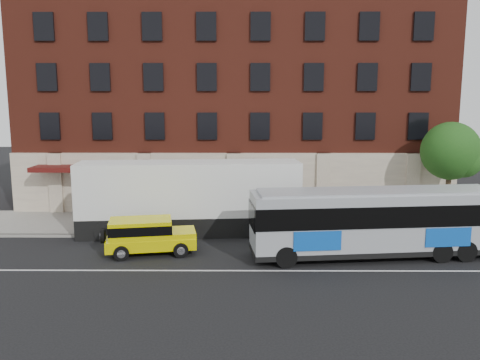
{
  "coord_description": "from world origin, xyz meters",
  "views": [
    {
      "loc": [
        0.61,
        -20.75,
        7.67
      ],
      "look_at": [
        0.46,
        5.5,
        3.36
      ],
      "focal_mm": 36.6,
      "sensor_mm": 36.0,
      "label": 1
    }
  ],
  "objects_px": {
    "street_tree": "(451,153)",
    "yellow_suv": "(147,234)",
    "sign_pole": "(82,211)",
    "city_bus": "(376,220)",
    "shipping_container": "(190,198)"
  },
  "relations": [
    {
      "from": "sign_pole",
      "to": "street_tree",
      "type": "height_order",
      "value": "street_tree"
    },
    {
      "from": "street_tree",
      "to": "yellow_suv",
      "type": "relative_size",
      "value": 1.29
    },
    {
      "from": "street_tree",
      "to": "city_bus",
      "type": "relative_size",
      "value": 0.5
    },
    {
      "from": "yellow_suv",
      "to": "shipping_container",
      "type": "relative_size",
      "value": 0.38
    },
    {
      "from": "sign_pole",
      "to": "shipping_container",
      "type": "distance_m",
      "value": 6.14
    },
    {
      "from": "city_bus",
      "to": "street_tree",
      "type": "bearing_deg",
      "value": 47.25
    },
    {
      "from": "street_tree",
      "to": "sign_pole",
      "type": "bearing_deg",
      "value": -171.39
    },
    {
      "from": "street_tree",
      "to": "yellow_suv",
      "type": "xyz_separation_m",
      "value": [
        -17.76,
        -6.5,
        -3.38
      ]
    },
    {
      "from": "sign_pole",
      "to": "street_tree",
      "type": "distance_m",
      "value": 22.49
    },
    {
      "from": "yellow_suv",
      "to": "sign_pole",
      "type": "bearing_deg",
      "value": 143.57
    },
    {
      "from": "yellow_suv",
      "to": "city_bus",
      "type": "bearing_deg",
      "value": -2.04
    },
    {
      "from": "street_tree",
      "to": "shipping_container",
      "type": "bearing_deg",
      "value": -170.46
    },
    {
      "from": "yellow_suv",
      "to": "shipping_container",
      "type": "xyz_separation_m",
      "value": [
        1.78,
        3.82,
        1.04
      ]
    },
    {
      "from": "street_tree",
      "to": "shipping_container",
      "type": "height_order",
      "value": "street_tree"
    },
    {
      "from": "sign_pole",
      "to": "yellow_suv",
      "type": "bearing_deg",
      "value": -36.43
    }
  ]
}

